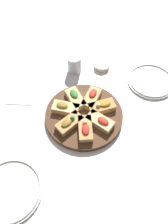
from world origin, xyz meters
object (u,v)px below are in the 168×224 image
napkin_stack (21,96)px  plate_right (10,190)px  serving_board (84,115)px  plate_left (151,81)px  dipping_bowl (102,65)px  water_glass (74,64)px

napkin_stack → plate_right: bearing=75.7°
serving_board → plate_left: (-0.38, -0.09, -0.00)m
serving_board → dipping_bowl: (-0.19, -0.26, 0.00)m
plate_right → dipping_bowl: bearing=-138.4°
plate_left → napkin_stack: 0.64m
plate_right → serving_board: bearing=-148.5°
napkin_stack → water_glass: bearing=-164.5°
water_glass → napkin_stack: 0.31m
water_glass → dipping_bowl: size_ratio=1.06×
plate_left → plate_right: bearing=22.7°
plate_left → plate_right: (0.74, 0.31, -0.00)m
plate_left → plate_right: size_ratio=0.96×
napkin_stack → dipping_bowl: 0.44m
dipping_bowl → serving_board: bearing=54.8°
plate_right → water_glass: water_glass is taller
napkin_stack → plate_left: bearing=169.5°
plate_left → dipping_bowl: bearing=-41.9°
plate_right → dipping_bowl: dipping_bowl is taller
plate_right → plate_left: bearing=-157.3°
plate_left → serving_board: bearing=13.3°
serving_board → plate_right: bearing=31.5°
serving_board → dipping_bowl: dipping_bowl is taller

